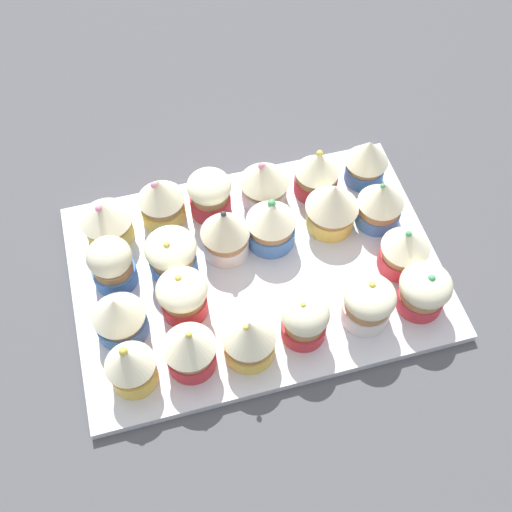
{
  "coord_description": "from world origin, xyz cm",
  "views": [
    {
      "loc": [
        11.19,
        41.23,
        70.18
      ],
      "look_at": [
        0.0,
        0.0,
        4.2
      ],
      "focal_mm": 45.38,
      "sensor_mm": 36.0,
      "label": 1
    }
  ],
  "objects_px": {
    "cupcake_6": "(381,202)",
    "cupcake_18": "(249,337)",
    "cupcake_4": "(161,199)",
    "cupcake_8": "(271,223)",
    "cupcake_16": "(368,303)",
    "cupcake_14": "(119,315)",
    "cupcake_10": "(172,254)",
    "cupcake_12": "(405,249)",
    "cupcake_0": "(367,160)",
    "cupcake_13": "(183,295)",
    "cupcake_1": "(317,173)",
    "baking_tray": "(256,271)",
    "cupcake_9": "(225,232)",
    "cupcake_5": "(106,219)",
    "cupcake_17": "(305,319)",
    "cupcake_11": "(111,264)",
    "cupcake_19": "(189,348)",
    "cupcake_2": "(264,180)",
    "cupcake_15": "(424,290)",
    "cupcake_3": "(210,194)",
    "cupcake_20": "(130,365)"
  },
  "relations": [
    {
      "from": "cupcake_2",
      "to": "cupcake_20",
      "type": "distance_m",
      "value": 0.3
    },
    {
      "from": "cupcake_2",
      "to": "cupcake_5",
      "type": "relative_size",
      "value": 1.05
    },
    {
      "from": "cupcake_10",
      "to": "cupcake_14",
      "type": "bearing_deg",
      "value": 42.43
    },
    {
      "from": "cupcake_9",
      "to": "cupcake_19",
      "type": "height_order",
      "value": "cupcake_9"
    },
    {
      "from": "cupcake_1",
      "to": "cupcake_9",
      "type": "relative_size",
      "value": 0.91
    },
    {
      "from": "cupcake_6",
      "to": "cupcake_10",
      "type": "bearing_deg",
      "value": 0.98
    },
    {
      "from": "cupcake_11",
      "to": "cupcake_14",
      "type": "xyz_separation_m",
      "value": [
        0.0,
        0.07,
        -0.0
      ]
    },
    {
      "from": "cupcake_13",
      "to": "cupcake_18",
      "type": "height_order",
      "value": "cupcake_18"
    },
    {
      "from": "cupcake_15",
      "to": "cupcake_12",
      "type": "bearing_deg",
      "value": -90.13
    },
    {
      "from": "cupcake_8",
      "to": "cupcake_20",
      "type": "bearing_deg",
      "value": 35.69
    },
    {
      "from": "cupcake_14",
      "to": "cupcake_6",
      "type": "bearing_deg",
      "value": -168.13
    },
    {
      "from": "cupcake_16",
      "to": "cupcake_0",
      "type": "bearing_deg",
      "value": -109.97
    },
    {
      "from": "baking_tray",
      "to": "cupcake_12",
      "type": "xyz_separation_m",
      "value": [
        -0.18,
        0.04,
        0.04
      ]
    },
    {
      "from": "cupcake_1",
      "to": "cupcake_13",
      "type": "height_order",
      "value": "cupcake_1"
    },
    {
      "from": "baking_tray",
      "to": "cupcake_9",
      "type": "xyz_separation_m",
      "value": [
        0.03,
        -0.04,
        0.05
      ]
    },
    {
      "from": "cupcake_0",
      "to": "cupcake_12",
      "type": "distance_m",
      "value": 0.14
    },
    {
      "from": "cupcake_18",
      "to": "cupcake_13",
      "type": "bearing_deg",
      "value": -50.74
    },
    {
      "from": "cupcake_10",
      "to": "cupcake_19",
      "type": "relative_size",
      "value": 0.85
    },
    {
      "from": "cupcake_18",
      "to": "cupcake_10",
      "type": "bearing_deg",
      "value": -65.43
    },
    {
      "from": "cupcake_2",
      "to": "cupcake_4",
      "type": "xyz_separation_m",
      "value": [
        0.14,
        -0.0,
        0.0
      ]
    },
    {
      "from": "baking_tray",
      "to": "cupcake_2",
      "type": "height_order",
      "value": "cupcake_2"
    },
    {
      "from": "cupcake_10",
      "to": "cupcake_12",
      "type": "height_order",
      "value": "cupcake_12"
    },
    {
      "from": "cupcake_14",
      "to": "cupcake_10",
      "type": "bearing_deg",
      "value": -137.57
    },
    {
      "from": "cupcake_14",
      "to": "cupcake_15",
      "type": "distance_m",
      "value": 0.36
    },
    {
      "from": "cupcake_3",
      "to": "cupcake_12",
      "type": "distance_m",
      "value": 0.26
    },
    {
      "from": "cupcake_4",
      "to": "cupcake_16",
      "type": "distance_m",
      "value": 0.29
    },
    {
      "from": "baking_tray",
      "to": "cupcake_16",
      "type": "xyz_separation_m",
      "value": [
        -0.11,
        0.1,
        0.04
      ]
    },
    {
      "from": "cupcake_3",
      "to": "cupcake_19",
      "type": "distance_m",
      "value": 0.22
    },
    {
      "from": "cupcake_5",
      "to": "cupcake_17",
      "type": "xyz_separation_m",
      "value": [
        -0.2,
        0.2,
        -0.0
      ]
    },
    {
      "from": "cupcake_10",
      "to": "cupcake_15",
      "type": "xyz_separation_m",
      "value": [
        -0.28,
        0.13,
        0.0
      ]
    },
    {
      "from": "cupcake_4",
      "to": "cupcake_8",
      "type": "distance_m",
      "value": 0.14
    },
    {
      "from": "cupcake_20",
      "to": "cupcake_15",
      "type": "bearing_deg",
      "value": -179.06
    },
    {
      "from": "cupcake_1",
      "to": "cupcake_11",
      "type": "bearing_deg",
      "value": 14.17
    },
    {
      "from": "cupcake_3",
      "to": "cupcake_14",
      "type": "xyz_separation_m",
      "value": [
        0.14,
        0.15,
        0.0
      ]
    },
    {
      "from": "cupcake_16",
      "to": "baking_tray",
      "type": "bearing_deg",
      "value": -42.63
    },
    {
      "from": "cupcake_0",
      "to": "cupcake_18",
      "type": "xyz_separation_m",
      "value": [
        0.22,
        0.21,
        -0.0
      ]
    },
    {
      "from": "cupcake_1",
      "to": "cupcake_13",
      "type": "distance_m",
      "value": 0.25
    },
    {
      "from": "baking_tray",
      "to": "cupcake_0",
      "type": "distance_m",
      "value": 0.21
    },
    {
      "from": "cupcake_18",
      "to": "cupcake_19",
      "type": "height_order",
      "value": "cupcake_19"
    },
    {
      "from": "cupcake_16",
      "to": "cupcake_4",
      "type": "bearing_deg",
      "value": -45.86
    },
    {
      "from": "cupcake_13",
      "to": "cupcake_10",
      "type": "bearing_deg",
      "value": -88.82
    },
    {
      "from": "cupcake_3",
      "to": "cupcake_6",
      "type": "distance_m",
      "value": 0.22
    },
    {
      "from": "cupcake_1",
      "to": "cupcake_10",
      "type": "distance_m",
      "value": 0.22
    },
    {
      "from": "baking_tray",
      "to": "cupcake_10",
      "type": "bearing_deg",
      "value": -15.86
    },
    {
      "from": "cupcake_4",
      "to": "cupcake_19",
      "type": "distance_m",
      "value": 0.21
    },
    {
      "from": "cupcake_2",
      "to": "cupcake_15",
      "type": "distance_m",
      "value": 0.25
    },
    {
      "from": "cupcake_2",
      "to": "cupcake_20",
      "type": "xyz_separation_m",
      "value": [
        0.21,
        0.21,
        0.0
      ]
    },
    {
      "from": "cupcake_6",
      "to": "cupcake_18",
      "type": "relative_size",
      "value": 1.0
    },
    {
      "from": "baking_tray",
      "to": "cupcake_0",
      "type": "relative_size",
      "value": 6.25
    },
    {
      "from": "cupcake_11",
      "to": "cupcake_19",
      "type": "xyz_separation_m",
      "value": [
        -0.07,
        0.13,
        0.0
      ]
    }
  ]
}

